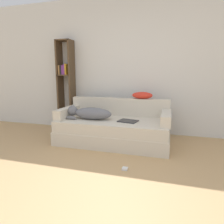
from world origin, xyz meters
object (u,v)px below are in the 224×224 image
at_px(throw_pillow, 142,95).
at_px(laptop, 128,121).
at_px(dog, 89,113).
at_px(power_adapter, 125,169).
at_px(bookshelf, 66,81).
at_px(couch, 114,131).

bearing_deg(throw_pillow, laptop, -107.39).
bearing_deg(dog, laptop, 0.24).
xyz_separation_m(dog, power_adapter, (0.84, -0.88, -0.51)).
bearing_deg(bookshelf, power_adapter, -43.60).
relative_size(couch, laptop, 5.52).
bearing_deg(power_adapter, throw_pillow, 89.68).
xyz_separation_m(dog, throw_pillow, (0.84, 0.51, 0.28)).
xyz_separation_m(couch, laptop, (0.27, -0.08, 0.22)).
distance_m(couch, bookshelf, 1.61).
bearing_deg(couch, dog, -168.99).
distance_m(throw_pillow, power_adapter, 1.59).
relative_size(dog, throw_pillow, 2.16).
bearing_deg(laptop, dog, -166.80).
bearing_deg(power_adapter, bookshelf, 136.40).
xyz_separation_m(couch, throw_pillow, (0.43, 0.42, 0.60)).
xyz_separation_m(throw_pillow, bookshelf, (-1.67, 0.19, 0.23)).
distance_m(dog, laptop, 0.69).
bearing_deg(throw_pillow, power_adapter, -90.32).
xyz_separation_m(laptop, throw_pillow, (0.16, 0.50, 0.38)).
xyz_separation_m(bookshelf, power_adapter, (1.66, -1.58, -1.02)).
height_order(laptop, bookshelf, bookshelf).
xyz_separation_m(throw_pillow, power_adapter, (-0.01, -1.39, -0.79)).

